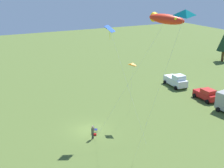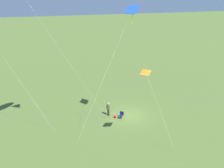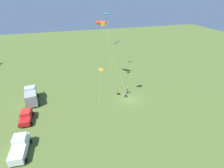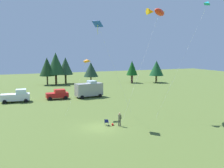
% 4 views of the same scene
% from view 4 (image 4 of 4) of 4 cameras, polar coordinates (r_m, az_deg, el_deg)
% --- Properties ---
extents(ground_plane, '(160.00, 160.00, 0.00)m').
position_cam_4_polar(ground_plane, '(32.84, -2.67, -9.42)').
color(ground_plane, '#4F642C').
extents(person_kite_flyer, '(0.47, 0.53, 1.74)m').
position_cam_4_polar(person_kite_flyer, '(33.06, 1.65, -7.46)').
color(person_kite_flyer, '#413E3A').
rests_on(person_kite_flyer, ground).
extents(folding_chair, '(0.66, 0.66, 0.82)m').
position_cam_4_polar(folding_chair, '(33.46, -1.20, -8.22)').
color(folding_chair, '#101755').
rests_on(folding_chair, ground).
extents(backpack_on_grass, '(0.29, 0.37, 0.22)m').
position_cam_4_polar(backpack_on_grass, '(33.57, 0.13, -8.83)').
color(backpack_on_grass, '#B70B0E').
rests_on(backpack_on_grass, ground).
extents(truck_white_pickup, '(5.13, 2.70, 2.34)m').
position_cam_4_polar(truck_white_pickup, '(51.12, -20.09, -2.50)').
color(truck_white_pickup, silver).
rests_on(truck_white_pickup, ground).
extents(car_red_sedan, '(4.22, 2.24, 1.89)m').
position_cam_4_polar(car_red_sedan, '(52.06, -11.73, -2.19)').
color(car_red_sedan, red).
rests_on(car_red_sedan, ground).
extents(van_motorhome_grey, '(5.62, 3.10, 3.34)m').
position_cam_4_polar(van_motorhome_grey, '(53.04, -5.03, -1.13)').
color(van_motorhome_grey, '#979894').
rests_on(van_motorhome_grey, ground).
extents(treeline_distant, '(52.78, 11.75, 8.83)m').
position_cam_4_polar(treeline_distant, '(73.63, -8.01, 3.75)').
color(treeline_distant, '#4F3819').
rests_on(treeline_distant, ground).
extents(kite_large_fish, '(9.34, 5.34, 15.48)m').
position_cam_4_polar(kite_large_fish, '(39.48, 9.84, 15.17)').
color(kite_large_fish, red).
rests_on(kite_large_fish, ground).
extents(kite_delta_teal, '(8.26, 1.54, 16.46)m').
position_cam_4_polar(kite_delta_teal, '(41.09, 20.15, 16.19)').
color(kite_delta_teal, teal).
rests_on(kite_delta_teal, ground).
extents(kite_delta_orange, '(3.50, 1.83, 8.32)m').
position_cam_4_polar(kite_delta_orange, '(37.56, -5.67, 5.07)').
color(kite_delta_orange, orange).
rests_on(kite_delta_orange, ground).
extents(kite_diamond_blue, '(6.69, 2.60, 13.17)m').
position_cam_4_polar(kite_diamond_blue, '(34.49, -2.96, 12.39)').
color(kite_diamond_blue, blue).
rests_on(kite_diamond_blue, ground).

